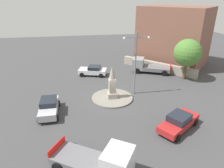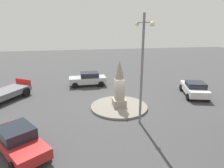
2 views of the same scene
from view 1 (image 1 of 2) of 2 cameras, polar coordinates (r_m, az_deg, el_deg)
ground_plane at (r=23.35m, az=0.05°, el=-4.08°), size 80.00×80.00×0.00m
traffic_island at (r=23.31m, az=0.05°, el=-3.89°), size 4.68×4.68×0.17m
monument at (r=22.52m, az=0.06°, el=0.24°), size 1.04×1.04×3.77m
streetlamp at (r=23.06m, az=6.65°, el=7.21°), size 2.99×0.28×7.30m
car_white_far_side at (r=29.95m, az=-5.36°, el=3.79°), size 4.33×2.89×1.41m
car_silver_passing at (r=21.13m, az=-17.27°, el=-6.06°), size 1.91×4.04×1.51m
car_red_parked_right at (r=19.00m, az=18.23°, el=-9.99°), size 4.66×3.93×1.46m
truck_white_near_island at (r=13.99m, az=-2.88°, el=-21.04°), size 5.67×4.60×2.32m
truck_grey_approaching at (r=31.48m, az=9.73°, el=5.00°), size 5.95×4.17×2.09m
stone_boundary_wall at (r=32.58m, az=12.68°, el=4.82°), size 8.81×9.27×1.28m
corner_building at (r=36.37m, az=16.89°, el=12.85°), size 12.70×12.82×9.26m
tree_near_wall at (r=29.33m, az=20.42°, el=8.18°), size 3.67×3.67×5.62m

